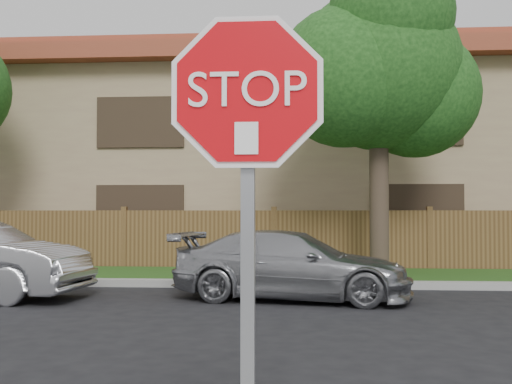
{
  "coord_description": "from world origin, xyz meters",
  "views": [
    {
      "loc": [
        0.64,
        -4.27,
        1.59
      ],
      "look_at": [
        0.4,
        -0.9,
        1.7
      ],
      "focal_mm": 42.0,
      "sensor_mm": 36.0,
      "label": 1
    }
  ],
  "objects": [
    {
      "name": "far_curb",
      "position": [
        0.0,
        8.15,
        0.07
      ],
      "size": [
        70.0,
        0.3,
        0.15
      ],
      "primitive_type": "cube",
      "color": "gray",
      "rests_on": "ground"
    },
    {
      "name": "grass_strip",
      "position": [
        0.0,
        9.8,
        0.06
      ],
      "size": [
        70.0,
        3.0,
        0.12
      ],
      "primitive_type": "cube",
      "color": "#1E4714",
      "rests_on": "ground"
    },
    {
      "name": "fence",
      "position": [
        0.0,
        11.4,
        0.8
      ],
      "size": [
        70.0,
        0.12,
        1.6
      ],
      "primitive_type": "cube",
      "color": "#4F351C",
      "rests_on": "ground"
    },
    {
      "name": "apartment_building",
      "position": [
        0.0,
        17.0,
        3.53
      ],
      "size": [
        35.2,
        9.2,
        7.2
      ],
      "color": "#9E8362",
      "rests_on": "ground"
    },
    {
      "name": "tree_mid",
      "position": [
        2.52,
        9.57,
        4.87
      ],
      "size": [
        4.8,
        3.9,
        7.35
      ],
      "color": "#382B21",
      "rests_on": "ground"
    },
    {
      "name": "stop_sign",
      "position": [
        0.4,
        -1.48,
        1.83
      ],
      "size": [
        1.01,
        0.13,
        2.55
      ],
      "color": "gray",
      "rests_on": "sidewalk_near"
    },
    {
      "name": "sedan_right",
      "position": [
        0.52,
        6.52,
        0.62
      ],
      "size": [
        4.46,
        2.36,
        1.23
      ],
      "primitive_type": "imported",
      "rotation": [
        0.0,
        0.0,
        1.42
      ],
      "color": "#98999F",
      "rests_on": "ground"
    }
  ]
}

